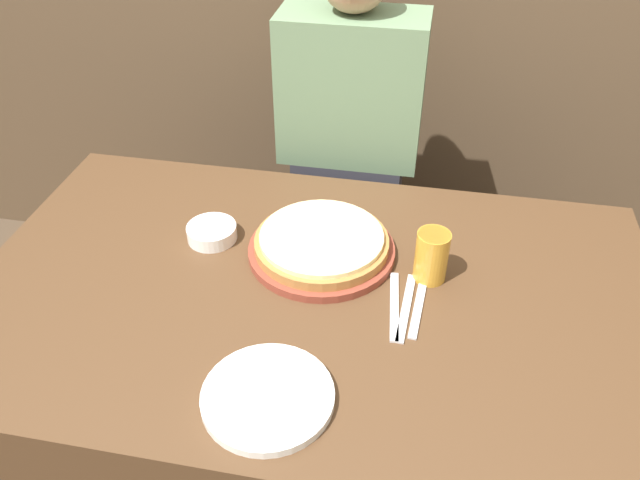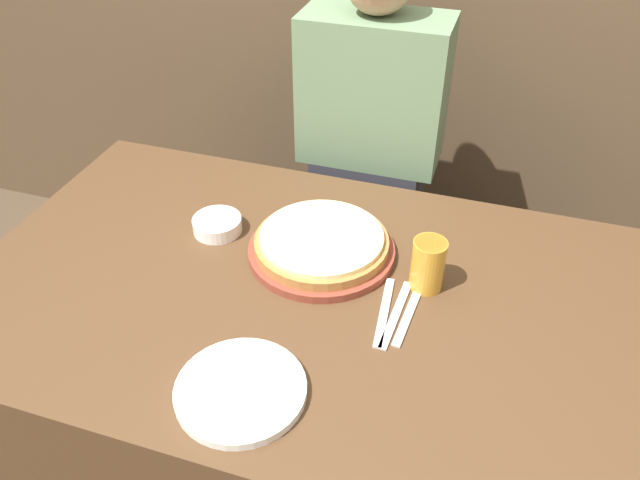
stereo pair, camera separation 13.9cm
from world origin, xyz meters
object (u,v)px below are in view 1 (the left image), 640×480
(beer_glass, at_px, (432,254))
(fork, at_px, (394,306))
(dinner_knife, at_px, (406,307))
(spoon, at_px, (418,309))
(side_bowl, at_px, (212,232))
(pizza_on_board, at_px, (320,245))
(diner_person, at_px, (348,177))
(dinner_plate, at_px, (268,397))

(beer_glass, bearing_deg, fork, -121.29)
(dinner_knife, relative_size, spoon, 1.17)
(side_bowl, height_order, dinner_knife, side_bowl)
(dinner_knife, bearing_deg, spoon, 0.00)
(pizza_on_board, relative_size, spoon, 1.93)
(pizza_on_board, distance_m, diner_person, 0.53)
(fork, bearing_deg, side_bowl, 161.21)
(pizza_on_board, height_order, fork, pizza_on_board)
(spoon, bearing_deg, dinner_knife, 180.00)
(side_bowl, bearing_deg, pizza_on_board, -1.78)
(side_bowl, xyz_separation_m, spoon, (0.51, -0.16, -0.02))
(dinner_knife, height_order, spoon, same)
(dinner_plate, relative_size, dinner_knife, 1.16)
(fork, distance_m, spoon, 0.05)
(pizza_on_board, relative_size, dinner_plate, 1.41)
(pizza_on_board, height_order, diner_person, diner_person)
(pizza_on_board, xyz_separation_m, dinner_knife, (0.21, -0.15, -0.02))
(pizza_on_board, height_order, dinner_knife, pizza_on_board)
(dinner_plate, bearing_deg, spoon, 48.54)
(diner_person, bearing_deg, beer_glass, -64.29)
(side_bowl, bearing_deg, spoon, -17.05)
(side_bowl, distance_m, spoon, 0.53)
(spoon, bearing_deg, fork, 180.00)
(pizza_on_board, bearing_deg, side_bowl, 178.22)
(pizza_on_board, xyz_separation_m, fork, (0.19, -0.15, -0.02))
(beer_glass, bearing_deg, pizza_on_board, 171.80)
(dinner_plate, distance_m, diner_person, 0.95)
(dinner_plate, height_order, side_bowl, side_bowl)
(dinner_plate, distance_m, spoon, 0.38)
(pizza_on_board, bearing_deg, diner_person, 90.81)
(pizza_on_board, relative_size, side_bowl, 2.87)
(dinner_plate, height_order, dinner_knife, dinner_plate)
(side_bowl, distance_m, diner_person, 0.58)
(beer_glass, distance_m, fork, 0.14)
(fork, bearing_deg, dinner_plate, -125.35)
(spoon, bearing_deg, beer_glass, 81.20)
(pizza_on_board, bearing_deg, fork, -37.86)
(side_bowl, bearing_deg, fork, -18.79)
(pizza_on_board, relative_size, dinner_knife, 1.64)
(pizza_on_board, xyz_separation_m, spoon, (0.24, -0.15, -0.02))
(beer_glass, relative_size, side_bowl, 1.01)
(spoon, distance_m, diner_person, 0.71)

